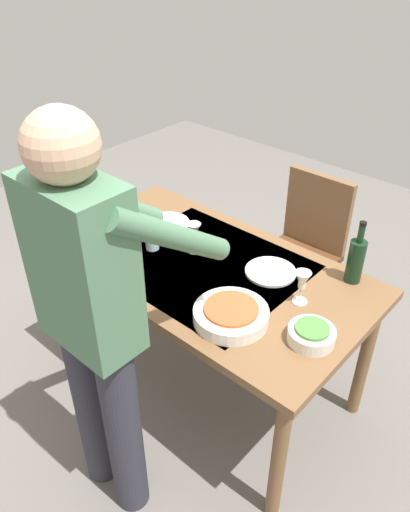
# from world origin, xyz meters

# --- Properties ---
(ground_plane) EXTENTS (6.00, 6.00, 0.00)m
(ground_plane) POSITION_xyz_m (0.00, 0.00, 0.00)
(ground_plane) COLOR #66605B
(dining_table) EXTENTS (1.53, 0.85, 0.76)m
(dining_table) POSITION_xyz_m (0.00, 0.00, 0.68)
(dining_table) COLOR brown
(dining_table) RESTS_ON ground_plane
(chair_near) EXTENTS (0.40, 0.40, 0.91)m
(chair_near) POSITION_xyz_m (-0.06, -0.81, 0.53)
(chair_near) COLOR #523019
(chair_near) RESTS_ON ground_plane
(person_server) EXTENTS (0.42, 0.61, 1.69)m
(person_server) POSITION_xyz_m (-0.11, 0.69, 0.96)
(person_server) COLOR #2D2D38
(person_server) RESTS_ON ground_plane
(wine_bottle) EXTENTS (0.07, 0.07, 0.30)m
(wine_bottle) POSITION_xyz_m (-0.56, -0.34, 0.87)
(wine_bottle) COLOR black
(wine_bottle) RESTS_ON dining_table
(wine_glass_left) EXTENTS (0.07, 0.07, 0.15)m
(wine_glass_left) POSITION_xyz_m (0.12, -0.05, 0.87)
(wine_glass_left) COLOR white
(wine_glass_left) RESTS_ON dining_table
(wine_glass_right) EXTENTS (0.07, 0.07, 0.15)m
(wine_glass_right) POSITION_xyz_m (-0.47, -0.06, 0.87)
(wine_glass_right) COLOR white
(wine_glass_right) RESTS_ON dining_table
(water_cup_near_left) EXTENTS (0.06, 0.06, 0.10)m
(water_cup_near_left) POSITION_xyz_m (0.28, 0.06, 0.81)
(water_cup_near_left) COLOR silver
(water_cup_near_left) RESTS_ON dining_table
(water_cup_near_right) EXTENTS (0.07, 0.07, 0.10)m
(water_cup_near_right) POSITION_xyz_m (0.55, 0.33, 0.82)
(water_cup_near_right) COLOR silver
(water_cup_near_right) RESTS_ON dining_table
(water_cup_far_left) EXTENTS (0.07, 0.07, 0.10)m
(water_cup_far_left) POSITION_xyz_m (0.67, -0.00, 0.81)
(water_cup_far_left) COLOR silver
(water_cup_far_left) RESTS_ON dining_table
(serving_bowl_pasta) EXTENTS (0.30, 0.30, 0.07)m
(serving_bowl_pasta) POSITION_xyz_m (-0.33, 0.22, 0.80)
(serving_bowl_pasta) COLOR silver
(serving_bowl_pasta) RESTS_ON dining_table
(side_bowl_salad) EXTENTS (0.18, 0.18, 0.07)m
(side_bowl_salad) POSITION_xyz_m (-0.63, 0.11, 0.80)
(side_bowl_salad) COLOR silver
(side_bowl_salad) RESTS_ON dining_table
(dinner_plate_near) EXTENTS (0.23, 0.23, 0.01)m
(dinner_plate_near) POSITION_xyz_m (-0.26, -0.15, 0.77)
(dinner_plate_near) COLOR silver
(dinner_plate_near) RESTS_ON dining_table
(dinner_plate_far) EXTENTS (0.23, 0.23, 0.01)m
(dinner_plate_far) POSITION_xyz_m (0.39, -0.15, 0.77)
(dinner_plate_far) COLOR silver
(dinner_plate_far) RESTS_ON dining_table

